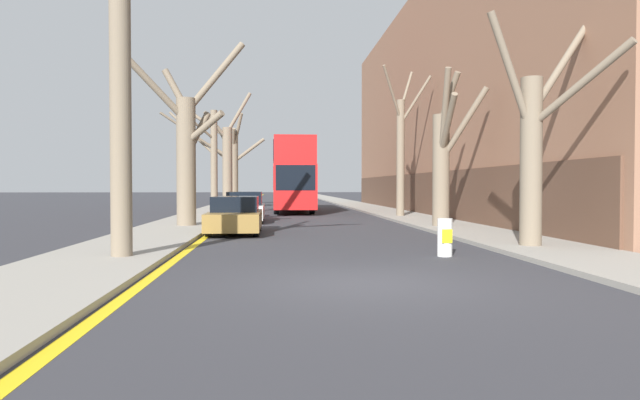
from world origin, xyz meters
TOP-DOWN VIEW (x-y plane):
  - ground_plane at (0.00, 0.00)m, footprint 300.00×300.00m
  - sidewalk_left at (-5.63, 50.00)m, footprint 2.98×120.00m
  - sidewalk_right at (5.63, 50.00)m, footprint 2.98×120.00m
  - building_facade_right at (12.11, 25.02)m, footprint 10.08×43.55m
  - kerb_line_stripe at (-3.96, 50.00)m, footprint 0.24×120.00m
  - street_tree_left_0 at (-5.06, 3.44)m, footprint 2.65×2.51m
  - street_tree_left_1 at (-5.20, 13.79)m, footprint 4.69×2.44m
  - street_tree_left_2 at (-5.31, 23.41)m, footprint 3.09×2.15m
  - street_tree_left_3 at (-5.20, 33.30)m, footprint 4.31×2.36m
  - street_tree_left_4 at (-5.32, 42.04)m, footprint 5.22×2.19m
  - street_tree_right_0 at (5.40, 4.92)m, footprint 3.68×3.27m
  - street_tree_right_1 at (5.17, 12.53)m, footprint 1.94×2.39m
  - street_tree_right_2 at (5.23, 20.52)m, footprint 2.87×2.71m
  - double_decker_bus at (-0.42, 28.50)m, footprint 2.56×11.81m
  - parked_car_0 at (-3.06, 11.06)m, footprint 1.86×4.57m
  - parked_car_1 at (-3.06, 17.64)m, footprint 1.84×4.45m
  - traffic_bollard at (2.55, 3.70)m, footprint 0.37×0.38m

SIDE VIEW (x-z plane):
  - ground_plane at x=0.00m, z-range 0.00..0.00m
  - kerb_line_stripe at x=-3.96m, z-range 0.00..0.01m
  - sidewalk_left at x=-5.63m, z-range 0.00..0.12m
  - sidewalk_right at x=5.63m, z-range 0.00..0.12m
  - traffic_bollard at x=2.55m, z-range 0.00..0.93m
  - parked_car_0 at x=-3.06m, z-range -0.03..1.32m
  - parked_car_1 at x=-3.06m, z-range -0.04..1.41m
  - double_decker_bus at x=-0.42m, z-range 0.30..5.00m
  - street_tree_right_1 at x=5.17m, z-range -0.30..5.96m
  - street_tree_right_0 at x=5.40m, z-range -0.46..6.13m
  - street_tree_left_1 at x=-5.20m, z-range -0.61..7.15m
  - street_tree_left_2 at x=-5.31m, z-range 0.29..6.41m
  - street_tree_left_4 at x=-5.32m, z-range -0.46..7.76m
  - street_tree_left_3 at x=-5.20m, z-range -0.75..8.07m
  - street_tree_right_2 at x=5.23m, z-range -0.38..7.80m
  - street_tree_left_0 at x=-5.06m, z-range -0.03..8.27m
  - building_facade_right at x=12.11m, z-range -0.01..13.92m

